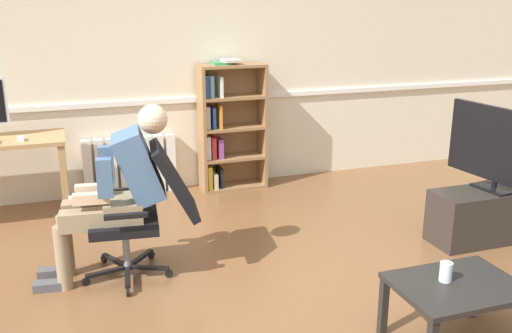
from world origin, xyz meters
The scene contains 11 objects.
ground_plane centered at (0.00, 0.00, 0.00)m, with size 18.00×18.00×0.00m, color brown.
back_wall centered at (0.00, 2.65, 1.35)m, with size 12.00×0.13×2.70m.
computer_mouse centered at (-1.54, 2.03, 0.77)m, with size 0.06×0.10×0.03m, color white.
bookshelf centered at (0.38, 2.44, 0.64)m, with size 0.67×0.29×1.33m.
radiator centered at (-0.60, 2.54, 0.30)m, with size 0.91×0.08×0.59m.
office_chair centered at (-0.68, 0.76, 0.52)m, with size 0.86×0.62×0.96m.
person_seated centered at (-0.88, 0.79, 0.66)m, with size 0.97×0.42×1.23m.
tv_stand centered at (2.05, 0.47, 0.21)m, with size 1.01×0.36×0.43m.
tv_screen centered at (2.05, 0.47, 0.78)m, with size 0.24×0.99×0.66m.
coffee_table centered at (0.81, -0.69, 0.34)m, with size 0.70×0.52×0.39m.
drinking_glass centered at (0.76, -0.64, 0.45)m, with size 0.07×0.07×0.11m, color silver.
Camera 1 is at (-1.16, -3.00, 1.93)m, focal length 39.87 mm.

